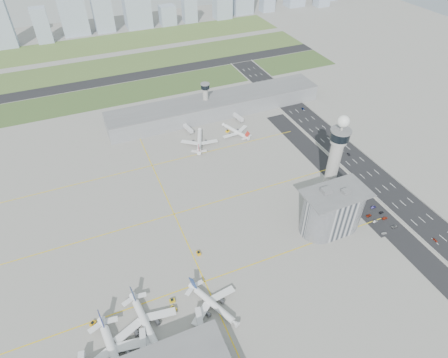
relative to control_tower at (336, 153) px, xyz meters
name	(u,v)px	position (x,y,z in m)	size (l,w,h in m)	color
ground	(244,227)	(-72.00, -8.00, -35.04)	(1000.00, 1000.00, 0.00)	#9B9890
grass_strip_0	(138,91)	(-92.00, 217.00, -35.00)	(480.00, 50.00, 0.08)	#3F5628
grass_strip_1	(124,65)	(-92.00, 292.00, -35.00)	(480.00, 60.00, 0.08)	#435B2B
grass_strip_2	(112,43)	(-92.00, 372.00, -35.00)	(480.00, 70.00, 0.08)	#536E34
runway	(131,77)	(-92.00, 254.00, -34.98)	(480.00, 22.00, 0.10)	black
highway	(380,183)	(43.00, -8.00, -34.99)	(28.00, 500.00, 0.10)	black
barrier_left	(365,187)	(29.00, -8.00, -34.44)	(0.60, 500.00, 1.20)	#9E9E99
barrier_right	(394,178)	(57.00, -8.00, -34.44)	(0.60, 500.00, 1.20)	#9E9E99
landside_road	(362,200)	(18.00, -18.00, -35.00)	(18.00, 260.00, 0.08)	black
parking_lot	(371,212)	(16.00, -30.00, -34.99)	(20.00, 44.00, 0.10)	black
taxiway_line_h_0	(205,282)	(-112.00, -38.00, -35.04)	(260.00, 0.60, 0.01)	yellow
taxiway_line_h_1	(174,214)	(-112.00, 22.00, -35.04)	(260.00, 0.60, 0.01)	yellow
taxiway_line_h_2	(152,166)	(-112.00, 82.00, -35.04)	(260.00, 0.60, 0.01)	yellow
taxiway_line_v	(174,214)	(-112.00, 22.00, -35.04)	(0.60, 260.00, 0.01)	yellow
control_tower	(336,153)	(0.00, 0.00, 0.00)	(14.00, 14.00, 64.50)	#ADAAA5
secondary_tower	(206,96)	(-42.00, 142.00, -16.24)	(8.60, 8.60, 31.90)	#ADAAA5
admin_building	(332,210)	(-20.01, -30.00, -19.74)	(42.00, 24.00, 33.50)	#B2B2B7
terminal_pier	(216,106)	(-32.00, 140.00, -27.14)	(210.00, 32.00, 15.80)	gray
airplane_near_a	(113,354)	(-168.38, -63.18, -28.72)	(45.13, 38.36, 12.64)	white
airplane_near_b	(145,322)	(-150.17, -52.49, -29.38)	(40.43, 34.36, 11.32)	white
airplane_near_c	(214,302)	(-113.31, -55.82, -29.84)	(37.17, 31.60, 10.41)	white
airplane_far_a	(199,138)	(-65.67, 96.31, -29.70)	(38.18, 32.45, 10.69)	white
airplane_far_b	(235,129)	(-30.46, 98.48, -30.25)	(34.21, 29.08, 9.58)	white
jet_bridge_near_1	(145,358)	(-155.00, -69.00, -32.19)	(14.00, 3.00, 5.70)	silver
jet_bridge_near_2	(202,334)	(-125.00, -69.00, -32.19)	(14.00, 3.00, 5.70)	silver
jet_bridge_far_0	(185,126)	(-70.00, 124.00, -32.19)	(14.00, 3.00, 5.70)	silver
jet_bridge_far_1	(234,115)	(-20.00, 124.00, -32.19)	(14.00, 3.00, 5.70)	silver
tug_0	(93,323)	(-175.95, -39.70, -34.11)	(2.21, 3.22, 1.87)	orange
tug_1	(173,309)	(-134.28, -48.27, -34.02)	(2.42, 3.53, 2.05)	yellow
tug_2	(172,301)	(-133.29, -43.09, -34.13)	(2.16, 3.14, 1.83)	gold
tug_3	(198,253)	(-108.34, -17.55, -34.08)	(2.27, 3.30, 1.92)	gold
tug_4	(200,142)	(-65.17, 96.66, -34.05)	(2.34, 3.40, 1.98)	gold
tug_5	(228,131)	(-35.67, 103.92, -34.11)	(2.21, 3.21, 1.87)	#F6B509
car_lot_0	(384,233)	(10.10, -49.87, -34.41)	(1.50, 3.72, 1.27)	silver
car_lot_1	(375,221)	(12.06, -39.04, -34.38)	(1.39, 4.00, 1.32)	gray
car_lot_2	(369,215)	(11.72, -32.82, -34.48)	(1.85, 4.01, 1.11)	maroon
car_lot_3	(360,209)	(10.02, -25.03, -34.50)	(1.52, 3.75, 1.09)	black
car_lot_4	(353,202)	(9.95, -17.80, -34.48)	(1.32, 3.28, 1.12)	navy
car_lot_5	(352,198)	(11.72, -13.96, -34.44)	(1.28, 3.68, 1.21)	#AEB4C1
car_lot_6	(394,227)	(20.53, -47.86, -34.45)	(1.97, 4.28, 1.19)	gray
car_lot_7	(385,218)	(20.05, -39.18, -34.42)	(1.74, 4.29, 1.25)	#A42B14
car_lot_8	(381,212)	(21.64, -33.88, -34.43)	(1.45, 3.60, 1.23)	black
car_lot_9	(373,207)	(20.11, -27.52, -34.38)	(1.39, 3.98, 1.31)	navy
car_lot_10	(366,198)	(21.80, -17.66, -34.47)	(1.89, 4.09, 1.14)	silver
car_lot_11	(362,194)	(21.38, -13.47, -34.43)	(1.71, 4.20, 1.22)	gray
car_hw_0	(435,240)	(36.41, -67.65, -34.47)	(1.34, 3.34, 1.14)	maroon
car_hw_1	(349,154)	(43.95, 31.55, -34.45)	(1.25, 3.59, 1.18)	black
car_hw_2	(303,109)	(50.28, 112.55, -34.47)	(1.89, 4.10, 1.14)	navy
car_hw_4	(261,86)	(35.03, 173.54, -34.44)	(1.41, 3.51, 1.20)	slate
skyline_bldg_5	(0,21)	(-222.11, 411.66, -1.60)	(25.49, 20.39, 66.89)	#9EADC1
skyline_bldg_6	(42,25)	(-174.68, 409.90, -12.44)	(20.04, 16.03, 45.20)	#9EADC1
skyline_bldg_7	(72,11)	(-131.44, 428.89, -4.43)	(35.76, 28.61, 61.22)	#9EADC1
skyline_bldg_8	(100,1)	(-91.42, 423.56, 6.65)	(26.33, 21.06, 83.39)	#9EADC1
skyline_bldg_9	(136,5)	(-41.73, 424.32, -3.99)	(36.96, 29.57, 62.11)	#9EADC1
skyline_bldg_10	(168,15)	(1.27, 415.68, -21.17)	(23.01, 18.41, 27.75)	#9EADC1
skyline_bldg_11	(189,9)	(36.28, 415.34, -15.56)	(20.22, 16.18, 38.97)	#9EADC1
skyline_bldg_12	(222,2)	(90.17, 413.29, -11.60)	(26.14, 20.92, 46.89)	#9EADC1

